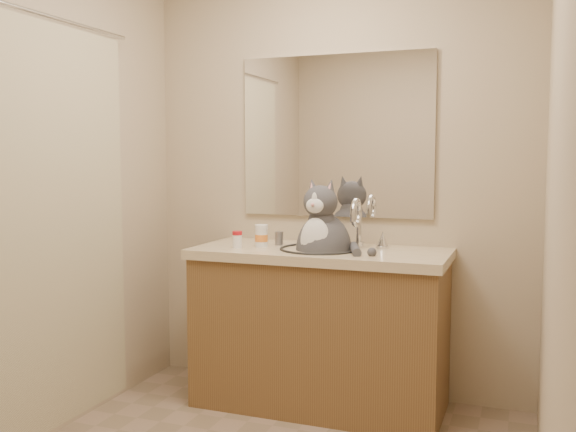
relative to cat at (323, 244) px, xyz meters
The scene contains 8 objects.
room 1.00m from the cat, 91.31° to the right, with size 2.22×2.52×2.42m.
vanity 0.44m from the cat, 136.06° to the left, with size 1.34×0.59×1.12m.
mirror 0.64m from the cat, 94.24° to the left, with size 1.10×0.02×0.90m, color white.
shower_curtain 1.37m from the cat, 141.78° to the right, with size 0.02×1.30×1.93m.
cat is the anchor object (origin of this frame).
pill_bottle_redcap 0.46m from the cat, 167.59° to the right, with size 0.06×0.06×0.09m.
pill_bottle_orange 0.35m from the cat, behind, with size 0.08×0.08×0.12m.
grey_canister 0.29m from the cat, 162.80° to the left, with size 0.06×0.06×0.07m.
Camera 1 is at (1.02, -2.23, 1.33)m, focal length 40.00 mm.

